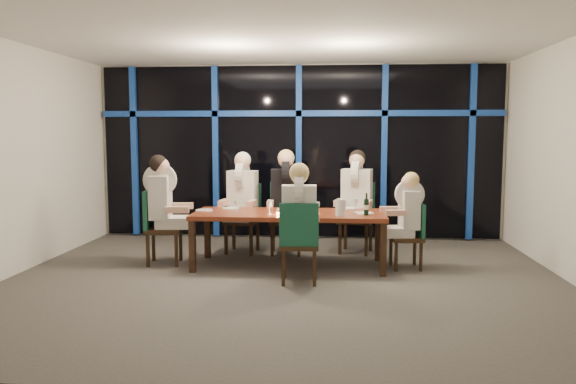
{
  "coord_description": "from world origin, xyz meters",
  "views": [
    {
      "loc": [
        0.6,
        -6.75,
        1.83
      ],
      "look_at": [
        0.0,
        0.6,
        1.05
      ],
      "focal_mm": 35.0,
      "sensor_mm": 36.0,
      "label": 1
    }
  ],
  "objects_px": {
    "diner_end_left": "(163,193)",
    "diner_far_mid": "(286,187)",
    "chair_far_mid": "(286,214)",
    "diner_near_mid": "(299,205)",
    "chair_end_left": "(157,223)",
    "water_pitcher": "(340,208)",
    "diner_far_left": "(242,188)",
    "dining_table": "(289,217)",
    "chair_far_right": "(357,213)",
    "diner_far_right": "(356,186)",
    "chair_far_left": "(244,214)",
    "chair_end_right": "(412,232)",
    "chair_near_mid": "(299,239)",
    "wine_bottle": "(366,207)",
    "diner_end_right": "(407,206)"
  },
  "relations": [
    {
      "from": "diner_far_mid",
      "to": "chair_near_mid",
      "type": "bearing_deg",
      "value": -83.03
    },
    {
      "from": "chair_far_left",
      "to": "chair_far_mid",
      "type": "relative_size",
      "value": 0.98
    },
    {
      "from": "chair_near_mid",
      "to": "diner_far_right",
      "type": "bearing_deg",
      "value": -114.46
    },
    {
      "from": "chair_far_mid",
      "to": "water_pitcher",
      "type": "relative_size",
      "value": 4.98
    },
    {
      "from": "chair_near_mid",
      "to": "wine_bottle",
      "type": "xyz_separation_m",
      "value": [
        0.84,
        0.71,
        0.3
      ]
    },
    {
      "from": "chair_near_mid",
      "to": "diner_end_left",
      "type": "bearing_deg",
      "value": -27.59
    },
    {
      "from": "chair_near_mid",
      "to": "chair_end_right",
      "type": "bearing_deg",
      "value": -150.48
    },
    {
      "from": "chair_end_right",
      "to": "diner_far_mid",
      "type": "bearing_deg",
      "value": -120.28
    },
    {
      "from": "chair_near_mid",
      "to": "dining_table",
      "type": "bearing_deg",
      "value": -80.63
    },
    {
      "from": "chair_far_mid",
      "to": "chair_far_right",
      "type": "height_order",
      "value": "chair_far_mid"
    },
    {
      "from": "diner_far_mid",
      "to": "diner_end_left",
      "type": "relative_size",
      "value": 1.03
    },
    {
      "from": "dining_table",
      "to": "chair_end_right",
      "type": "relative_size",
      "value": 2.91
    },
    {
      "from": "chair_far_mid",
      "to": "chair_end_right",
      "type": "distance_m",
      "value": 1.98
    },
    {
      "from": "chair_near_mid",
      "to": "diner_end_left",
      "type": "height_order",
      "value": "diner_end_left"
    },
    {
      "from": "diner_far_left",
      "to": "dining_table",
      "type": "bearing_deg",
      "value": -39.57
    },
    {
      "from": "chair_far_right",
      "to": "chair_far_left",
      "type": "bearing_deg",
      "value": -162.84
    },
    {
      "from": "chair_near_mid",
      "to": "wine_bottle",
      "type": "distance_m",
      "value": 1.14
    },
    {
      "from": "diner_far_left",
      "to": "diner_far_right",
      "type": "xyz_separation_m",
      "value": [
        1.73,
        0.13,
        0.02
      ]
    },
    {
      "from": "diner_end_left",
      "to": "diner_near_mid",
      "type": "distance_m",
      "value": 2.11
    },
    {
      "from": "chair_end_left",
      "to": "diner_end_right",
      "type": "xyz_separation_m",
      "value": [
        3.43,
        0.02,
        0.27
      ]
    },
    {
      "from": "chair_end_right",
      "to": "chair_near_mid",
      "type": "xyz_separation_m",
      "value": [
        -1.47,
        -0.92,
        0.06
      ]
    },
    {
      "from": "diner_far_right",
      "to": "diner_end_right",
      "type": "xyz_separation_m",
      "value": [
        0.64,
        -0.96,
        -0.17
      ]
    },
    {
      "from": "dining_table",
      "to": "diner_end_right",
      "type": "distance_m",
      "value": 1.59
    },
    {
      "from": "diner_end_right",
      "to": "diner_near_mid",
      "type": "height_order",
      "value": "diner_near_mid"
    },
    {
      "from": "chair_far_right",
      "to": "chair_end_left",
      "type": "distance_m",
      "value": 3.0
    },
    {
      "from": "chair_far_left",
      "to": "chair_end_right",
      "type": "distance_m",
      "value": 2.6
    },
    {
      "from": "diner_near_mid",
      "to": "dining_table",
      "type": "bearing_deg",
      "value": -79.68
    },
    {
      "from": "chair_end_left",
      "to": "wine_bottle",
      "type": "height_order",
      "value": "wine_bottle"
    },
    {
      "from": "diner_end_left",
      "to": "diner_far_mid",
      "type": "bearing_deg",
      "value": -70.82
    },
    {
      "from": "diner_end_right",
      "to": "diner_end_left",
      "type": "bearing_deg",
      "value": -96.28
    },
    {
      "from": "dining_table",
      "to": "diner_near_mid",
      "type": "xyz_separation_m",
      "value": [
        0.19,
        -0.82,
        0.28
      ]
    },
    {
      "from": "chair_far_mid",
      "to": "diner_far_right",
      "type": "xyz_separation_m",
      "value": [
        1.06,
        0.08,
        0.42
      ]
    },
    {
      "from": "chair_end_left",
      "to": "diner_near_mid",
      "type": "relative_size",
      "value": 1.07
    },
    {
      "from": "chair_far_left",
      "to": "diner_end_left",
      "type": "bearing_deg",
      "value": -129.48
    },
    {
      "from": "diner_far_right",
      "to": "water_pitcher",
      "type": "relative_size",
      "value": 4.83
    },
    {
      "from": "chair_end_left",
      "to": "water_pitcher",
      "type": "relative_size",
      "value": 4.82
    },
    {
      "from": "chair_far_mid",
      "to": "diner_near_mid",
      "type": "distance_m",
      "value": 1.78
    },
    {
      "from": "chair_end_right",
      "to": "water_pitcher",
      "type": "distance_m",
      "value": 1.07
    },
    {
      "from": "chair_end_left",
      "to": "diner_far_mid",
      "type": "relative_size",
      "value": 0.99
    },
    {
      "from": "chair_far_right",
      "to": "diner_far_right",
      "type": "bearing_deg",
      "value": -90.0
    },
    {
      "from": "dining_table",
      "to": "wine_bottle",
      "type": "bearing_deg",
      "value": -10.42
    },
    {
      "from": "chair_far_right",
      "to": "chair_near_mid",
      "type": "distance_m",
      "value": 2.11
    },
    {
      "from": "chair_far_mid",
      "to": "diner_far_right",
      "type": "height_order",
      "value": "diner_far_right"
    },
    {
      "from": "diner_far_right",
      "to": "water_pitcher",
      "type": "height_order",
      "value": "diner_far_right"
    },
    {
      "from": "chair_near_mid",
      "to": "diner_near_mid",
      "type": "height_order",
      "value": "diner_near_mid"
    },
    {
      "from": "diner_far_left",
      "to": "diner_far_mid",
      "type": "relative_size",
      "value": 0.98
    },
    {
      "from": "wine_bottle",
      "to": "diner_end_left",
      "type": "bearing_deg",
      "value": 176.03
    },
    {
      "from": "chair_far_right",
      "to": "diner_far_mid",
      "type": "bearing_deg",
      "value": -153.81
    },
    {
      "from": "diner_far_mid",
      "to": "chair_far_mid",
      "type": "bearing_deg",
      "value": 90.0
    },
    {
      "from": "chair_far_left",
      "to": "water_pitcher",
      "type": "distance_m",
      "value": 1.91
    }
  ]
}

